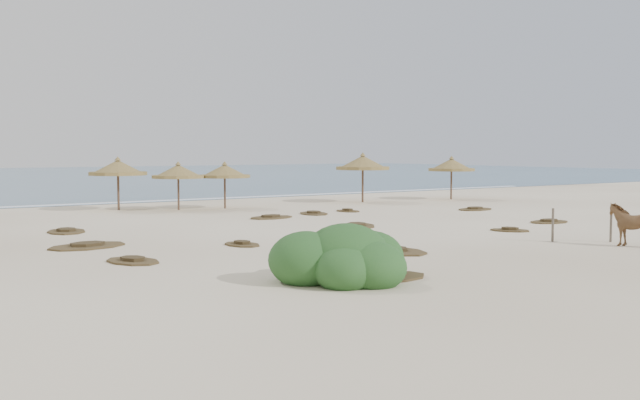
{
  "coord_description": "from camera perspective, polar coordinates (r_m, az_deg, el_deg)",
  "views": [
    {
      "loc": [
        -16.52,
        -18.47,
        3.32
      ],
      "look_at": [
        -0.7,
        5.0,
        1.34
      ],
      "focal_mm": 40.0,
      "sensor_mm": 36.0,
      "label": 1
    }
  ],
  "objects": [
    {
      "name": "ground",
      "position": [
        25.0,
        7.77,
        -3.67
      ],
      "size": [
        160.0,
        160.0,
        0.0
      ],
      "primitive_type": "plane",
      "color": "#F2E8C7",
      "rests_on": "ground"
    },
    {
      "name": "scrub_5",
      "position": [
        40.69,
        12.31,
        -0.7
      ],
      "size": [
        2.51,
        1.81,
        0.16
      ],
      "rotation": [
        0.0,
        0.0,
        0.13
      ],
      "color": "#4F4023",
      "rests_on": "ground"
    },
    {
      "name": "scrub_12",
      "position": [
        30.34,
        14.95,
        -2.32
      ],
      "size": [
        1.74,
        1.9,
        0.16
      ],
      "rotation": [
        0.0,
        0.0,
        2.14
      ],
      "color": "#4F4023",
      "rests_on": "ground"
    },
    {
      "name": "horse",
      "position": [
        26.94,
        23.96,
        -1.83
      ],
      "size": [
        1.6,
        1.93,
        1.49
      ],
      "primitive_type": "imported",
      "rotation": [
        0.0,
        0.0,
        3.68
      ],
      "color": "#996F45",
      "rests_on": "ground"
    },
    {
      "name": "scrub_6",
      "position": [
        30.68,
        -19.63,
        -2.35
      ],
      "size": [
        1.9,
        2.52,
        0.16
      ],
      "rotation": [
        0.0,
        0.0,
        1.37
      ],
      "color": "#4F4023",
      "rests_on": "ground"
    },
    {
      "name": "bush",
      "position": [
        18.18,
        2.03,
        -4.74
      ],
      "size": [
        3.8,
        3.35,
        1.7
      ],
      "rotation": [
        0.0,
        0.0,
        0.38
      ],
      "color": "#315F28",
      "rests_on": "ground"
    },
    {
      "name": "palapa_3",
      "position": [
        40.91,
        -15.86,
        2.44
      ],
      "size": [
        4.0,
        4.0,
        2.99
      ],
      "rotation": [
        0.0,
        0.0,
        -0.31
      ],
      "color": "brown",
      "rests_on": "ground"
    },
    {
      "name": "scrub_1",
      "position": [
        25.77,
        -18.12,
        -3.49
      ],
      "size": [
        3.08,
        2.34,
        0.16
      ],
      "rotation": [
        0.0,
        0.0,
        0.22
      ],
      "color": "#4F4023",
      "rests_on": "ground"
    },
    {
      "name": "scrub_11",
      "position": [
        18.69,
        5.58,
        -6.09
      ],
      "size": [
        2.2,
        1.51,
        0.16
      ],
      "rotation": [
        0.0,
        0.0,
        3.08
      ],
      "color": "#4F4023",
      "rests_on": "ground"
    },
    {
      "name": "fence_post_near",
      "position": [
        27.21,
        18.13,
        -1.91
      ],
      "size": [
        0.12,
        0.12,
        1.22
      ],
      "primitive_type": "cylinder",
      "rotation": [
        0.0,
        0.0,
        -0.31
      ],
      "color": "brown",
      "rests_on": "ground"
    },
    {
      "name": "scrub_3",
      "position": [
        31.08,
        2.97,
        -2.04
      ],
      "size": [
        2.73,
        2.9,
        0.16
      ],
      "rotation": [
        0.0,
        0.0,
        0.93
      ],
      "color": "#4F4023",
      "rests_on": "ground"
    },
    {
      "name": "fence_post_far",
      "position": [
        27.84,
        22.25,
        -1.91
      ],
      "size": [
        0.09,
        0.09,
        1.19
      ],
      "primitive_type": "cylinder",
      "rotation": [
        0.0,
        0.0,
        -0.07
      ],
      "color": "brown",
      "rests_on": "ground"
    },
    {
      "name": "palapa_2",
      "position": [
        40.29,
        -11.28,
        2.2
      ],
      "size": [
        3.84,
        3.84,
        2.72
      ],
      "rotation": [
        0.0,
        0.0,
        0.43
      ],
      "color": "brown",
      "rests_on": "ground"
    },
    {
      "name": "palapa_4",
      "position": [
        40.9,
        -7.63,
        2.25
      ],
      "size": [
        3.64,
        3.64,
        2.7
      ],
      "rotation": [
        0.0,
        0.0,
        -0.32
      ],
      "color": "brown",
      "rests_on": "ground"
    },
    {
      "name": "scrub_10",
      "position": [
        38.64,
        2.23,
        -0.86
      ],
      "size": [
        1.19,
        1.64,
        0.16
      ],
      "rotation": [
        0.0,
        0.0,
        1.71
      ],
      "color": "#4F4023",
      "rests_on": "ground"
    },
    {
      "name": "foam_line",
      "position": [
        47.55,
        -13.58,
        -0.11
      ],
      "size": [
        70.0,
        0.6,
        0.01
      ],
      "primitive_type": "cube",
      "color": "white",
      "rests_on": "ground"
    },
    {
      "name": "scrub_13",
      "position": [
        35.0,
        -3.93,
        -1.37
      ],
      "size": [
        2.62,
        1.94,
        0.16
      ],
      "rotation": [
        0.0,
        0.0,
        0.18
      ],
      "color": "#4F4023",
      "rests_on": "ground"
    },
    {
      "name": "scrub_2",
      "position": [
        25.09,
        -6.25,
        -3.51
      ],
      "size": [
        1.19,
        1.68,
        0.16
      ],
      "rotation": [
        0.0,
        0.0,
        1.67
      ],
      "color": "#4F4023",
      "rests_on": "ground"
    },
    {
      "name": "scrub_0",
      "position": [
        21.94,
        -14.75,
        -4.7
      ],
      "size": [
        1.76,
        2.23,
        0.16
      ],
      "rotation": [
        0.0,
        0.0,
        1.85
      ],
      "color": "#4F4023",
      "rests_on": "ground"
    },
    {
      "name": "scrub_4",
      "position": [
        34.41,
        17.86,
        -1.64
      ],
      "size": [
        2.09,
        1.36,
        0.16
      ],
      "rotation": [
        0.0,
        0.0,
        0.01
      ],
      "color": "#4F4023",
      "rests_on": "ground"
    },
    {
      "name": "scrub_7",
      "position": [
        37.08,
        -0.52,
        -1.06
      ],
      "size": [
        1.94,
        2.45,
        0.16
      ],
      "rotation": [
        0.0,
        0.0,
        1.29
      ],
      "color": "#4F4023",
      "rests_on": "ground"
    },
    {
      "name": "palapa_6",
      "position": [
        48.98,
        10.47,
        2.73
      ],
      "size": [
        3.96,
        3.96,
        2.95
      ],
      "rotation": [
        0.0,
        0.0,
        -0.31
      ],
      "color": "brown",
      "rests_on": "ground"
    },
    {
      "name": "palapa_5",
      "position": [
        45.51,
        3.44,
        2.93
      ],
      "size": [
        3.74,
        3.74,
        3.19
      ],
      "rotation": [
        0.0,
        0.0,
        0.1
      ],
      "color": "brown",
      "rests_on": "ground"
    },
    {
      "name": "ocean",
      "position": [
        94.97,
        -23.96,
        1.65
      ],
      "size": [
        200.0,
        100.0,
        0.01
      ],
      "primitive_type": "cube",
      "color": "#265373",
      "rests_on": "ground"
    },
    {
      "name": "scrub_9",
      "position": [
        23.49,
        5.77,
        -4.02
      ],
      "size": [
        2.07,
        2.85,
        0.16
      ],
      "rotation": [
        0.0,
        0.0,
        1.71
      ],
      "color": "#4F4023",
      "rests_on": "ground"
    }
  ]
}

